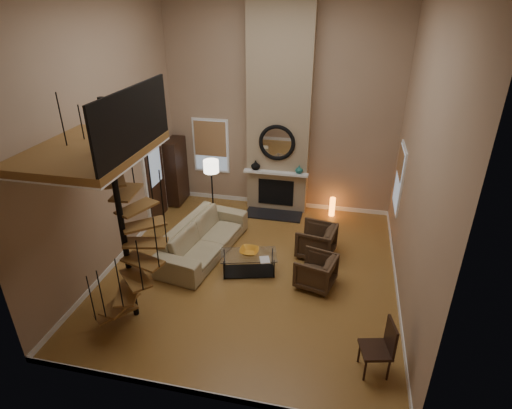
% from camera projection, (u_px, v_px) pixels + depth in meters
% --- Properties ---
extents(ground, '(6.00, 6.50, 0.01)m').
position_uv_depth(ground, '(252.00, 271.00, 9.05)').
color(ground, '#AE7C38').
rests_on(ground, ground).
extents(back_wall, '(6.00, 0.02, 5.50)m').
position_uv_depth(back_wall, '(280.00, 108.00, 10.63)').
color(back_wall, '#9F8266').
rests_on(back_wall, ground).
extents(front_wall, '(6.00, 0.02, 5.50)m').
position_uv_depth(front_wall, '(189.00, 239.00, 4.97)').
color(front_wall, '#9F8266').
rests_on(front_wall, ground).
extents(left_wall, '(0.02, 6.50, 5.50)m').
position_uv_depth(left_wall, '(106.00, 139.00, 8.38)').
color(left_wall, '#9F8266').
rests_on(left_wall, ground).
extents(right_wall, '(0.02, 6.50, 5.50)m').
position_uv_depth(right_wall, '(421.00, 162.00, 7.22)').
color(right_wall, '#9F8266').
rests_on(right_wall, ground).
extents(baseboard_back, '(6.00, 0.02, 0.12)m').
position_uv_depth(baseboard_back, '(278.00, 202.00, 11.84)').
color(baseboard_back, white).
rests_on(baseboard_back, ground).
extents(baseboard_front, '(6.00, 0.02, 0.12)m').
position_uv_depth(baseboard_front, '(203.00, 394.00, 6.20)').
color(baseboard_front, white).
rests_on(baseboard_front, ground).
extents(baseboard_left, '(0.02, 6.50, 0.12)m').
position_uv_depth(baseboard_left, '(125.00, 251.00, 9.60)').
color(baseboard_left, white).
rests_on(baseboard_left, ground).
extents(baseboard_right, '(0.02, 6.50, 0.12)m').
position_uv_depth(baseboard_right, '(396.00, 287.00, 8.44)').
color(baseboard_right, white).
rests_on(baseboard_right, ground).
extents(chimney_breast, '(1.60, 0.38, 5.50)m').
position_uv_depth(chimney_breast, '(279.00, 109.00, 10.46)').
color(chimney_breast, '#978162').
rests_on(chimney_breast, ground).
extents(hearth, '(1.50, 0.60, 0.04)m').
position_uv_depth(hearth, '(273.00, 215.00, 11.27)').
color(hearth, black).
rests_on(hearth, ground).
extents(firebox, '(0.95, 0.02, 0.72)m').
position_uv_depth(firebox, '(276.00, 192.00, 11.28)').
color(firebox, black).
rests_on(firebox, chimney_breast).
extents(mantel, '(1.70, 0.18, 0.06)m').
position_uv_depth(mantel, '(276.00, 173.00, 10.94)').
color(mantel, white).
rests_on(mantel, chimney_breast).
extents(mirror_frame, '(0.94, 0.10, 0.94)m').
position_uv_depth(mirror_frame, '(277.00, 143.00, 10.63)').
color(mirror_frame, black).
rests_on(mirror_frame, chimney_breast).
extents(mirror_disc, '(0.80, 0.01, 0.80)m').
position_uv_depth(mirror_disc, '(277.00, 143.00, 10.64)').
color(mirror_disc, white).
rests_on(mirror_disc, chimney_breast).
extents(vase_left, '(0.24, 0.24, 0.25)m').
position_uv_depth(vase_left, '(256.00, 165.00, 11.02)').
color(vase_left, black).
rests_on(vase_left, mantel).
extents(vase_right, '(0.20, 0.20, 0.21)m').
position_uv_depth(vase_right, '(299.00, 169.00, 10.80)').
color(vase_right, '#1B5F57').
rests_on(vase_right, mantel).
extents(window_back, '(1.02, 0.06, 1.52)m').
position_uv_depth(window_back, '(211.00, 145.00, 11.48)').
color(window_back, white).
rests_on(window_back, back_wall).
extents(window_right, '(0.06, 1.02, 1.52)m').
position_uv_depth(window_right, '(399.00, 177.00, 9.47)').
color(window_right, white).
rests_on(window_right, right_wall).
extents(entry_door, '(0.10, 1.05, 2.16)m').
position_uv_depth(entry_door, '(155.00, 181.00, 10.71)').
color(entry_door, white).
rests_on(entry_door, ground).
extents(loft, '(1.70, 2.20, 1.09)m').
position_uv_depth(loft, '(95.00, 148.00, 6.41)').
color(loft, brown).
rests_on(loft, left_wall).
extents(spiral_stair, '(1.47, 1.47, 4.06)m').
position_uv_depth(spiral_stair, '(124.00, 231.00, 7.02)').
color(spiral_stair, black).
rests_on(spiral_stair, ground).
extents(hutch, '(0.38, 0.81, 1.80)m').
position_uv_depth(hutch, '(176.00, 171.00, 11.58)').
color(hutch, black).
rests_on(hutch, ground).
extents(sofa, '(1.47, 2.80, 0.78)m').
position_uv_depth(sofa, '(203.00, 237.00, 9.51)').
color(sofa, tan).
rests_on(sofa, ground).
extents(armchair_near, '(0.94, 0.92, 0.74)m').
position_uv_depth(armchair_near, '(319.00, 242.00, 9.42)').
color(armchair_near, '#463220').
rests_on(armchair_near, ground).
extents(armchair_far, '(0.90, 0.88, 0.68)m').
position_uv_depth(armchair_far, '(319.00, 272.00, 8.40)').
color(armchair_far, '#463220').
rests_on(armchair_far, ground).
extents(coffee_table, '(1.29, 0.88, 0.45)m').
position_uv_depth(coffee_table, '(249.00, 261.00, 8.86)').
color(coffee_table, silver).
rests_on(coffee_table, ground).
extents(bowl, '(0.41, 0.41, 0.10)m').
position_uv_depth(bowl, '(249.00, 251.00, 8.81)').
color(bowl, orange).
rests_on(bowl, coffee_table).
extents(book, '(0.27, 0.31, 0.03)m').
position_uv_depth(book, '(264.00, 260.00, 8.58)').
color(book, gray).
rests_on(book, coffee_table).
extents(floor_lamp, '(0.38, 0.38, 1.70)m').
position_uv_depth(floor_lamp, '(211.00, 171.00, 10.34)').
color(floor_lamp, black).
rests_on(floor_lamp, ground).
extents(accent_lamp, '(0.15, 0.15, 0.53)m').
position_uv_depth(accent_lamp, '(332.00, 207.00, 11.17)').
color(accent_lamp, orange).
rests_on(accent_lamp, ground).
extents(side_chair, '(0.54, 0.54, 0.97)m').
position_uv_depth(side_chair, '(382.00, 346.00, 6.42)').
color(side_chair, black).
rests_on(side_chair, ground).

